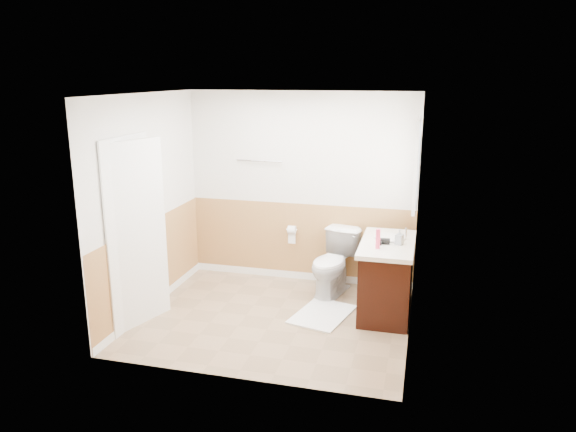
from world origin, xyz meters
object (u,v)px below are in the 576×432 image
(toilet, at_px, (333,263))
(vanity_cabinet, at_px, (387,279))
(soap_dispenser, at_px, (399,237))
(bath_mat, at_px, (322,314))
(lotion_bottle, at_px, (378,239))

(toilet, relative_size, vanity_cabinet, 0.73)
(soap_dispenser, bearing_deg, vanity_cabinet, 155.41)
(toilet, height_order, bath_mat, toilet)
(toilet, bearing_deg, vanity_cabinet, -14.73)
(toilet, distance_m, bath_mat, 0.78)
(toilet, relative_size, lotion_bottle, 3.66)
(bath_mat, bearing_deg, toilet, 90.00)
(soap_dispenser, bearing_deg, lotion_bottle, -136.45)
(toilet, xyz_separation_m, vanity_cabinet, (0.69, -0.38, -0.00))
(bath_mat, bearing_deg, lotion_bottle, 2.43)
(vanity_cabinet, xyz_separation_m, lotion_bottle, (-0.10, -0.26, 0.56))
(bath_mat, height_order, lotion_bottle, lotion_bottle)
(vanity_cabinet, bearing_deg, lotion_bottle, -110.74)
(lotion_bottle, bearing_deg, soap_dispenser, 43.55)
(bath_mat, xyz_separation_m, vanity_cabinet, (0.69, 0.29, 0.39))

